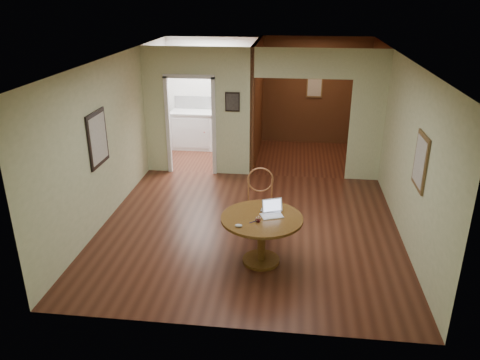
# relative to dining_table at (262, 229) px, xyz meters

# --- Properties ---
(floor) EXTENTS (5.00, 5.00, 0.00)m
(floor) POSITION_rel_dining_table_xyz_m (-0.29, 0.99, -0.55)
(floor) COLOR #3F1C12
(floor) RESTS_ON ground
(room_shell) EXTENTS (5.20, 7.50, 5.00)m
(room_shell) POSITION_rel_dining_table_xyz_m (-0.75, 4.09, 0.74)
(room_shell) COLOR silver
(room_shell) RESTS_ON ground
(dining_table) EXTENTS (1.18, 1.18, 0.74)m
(dining_table) POSITION_rel_dining_table_xyz_m (0.00, 0.00, 0.00)
(dining_table) COLOR brown
(dining_table) RESTS_ON ground
(chair) EXTENTS (0.52, 0.52, 1.11)m
(chair) POSITION_rel_dining_table_xyz_m (-0.09, 0.91, 0.07)
(chair) COLOR #9B6437
(chair) RESTS_ON ground
(open_laptop) EXTENTS (0.36, 0.36, 0.21)m
(open_laptop) POSITION_rel_dining_table_xyz_m (0.14, 0.11, 0.25)
(open_laptop) COLOR silver
(open_laptop) RESTS_ON dining_table
(closed_laptop) EXTENTS (0.32, 0.22, 0.02)m
(closed_laptop) POSITION_rel_dining_table_xyz_m (0.12, 0.15, 0.20)
(closed_laptop) COLOR silver
(closed_laptop) RESTS_ON dining_table
(mouse) EXTENTS (0.10, 0.06, 0.04)m
(mouse) POSITION_rel_dining_table_xyz_m (-0.29, -0.34, 0.21)
(mouse) COLOR silver
(mouse) RESTS_ON dining_table
(wine_glass) EXTENTS (0.08, 0.08, 0.09)m
(wine_glass) POSITION_rel_dining_table_xyz_m (-0.05, -0.15, 0.24)
(wine_glass) COLOR white
(wine_glass) RESTS_ON dining_table
(pen) EXTENTS (0.11, 0.10, 0.01)m
(pen) POSITION_rel_dining_table_xyz_m (-0.11, -0.16, 0.20)
(pen) COLOR #0C0F54
(pen) RESTS_ON dining_table
(kitchen_cabinet) EXTENTS (2.06, 0.60, 0.94)m
(kitchen_cabinet) POSITION_rel_dining_table_xyz_m (-1.64, 5.19, -0.07)
(kitchen_cabinet) COLOR white
(kitchen_cabinet) RESTS_ON ground
(grocery_bag) EXTENTS (0.37, 0.33, 0.33)m
(grocery_bag) POSITION_rel_dining_table_xyz_m (-0.84, 5.19, 0.56)
(grocery_bag) COLOR #C2B38E
(grocery_bag) RESTS_ON kitchen_cabinet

